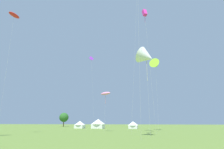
% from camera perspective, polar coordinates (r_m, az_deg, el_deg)
% --- Properties ---
extents(kite_white_delta, '(4.16, 3.80, 14.40)m').
position_cam_1_polar(kite_white_delta, '(31.71, 10.31, 5.28)').
color(kite_white_delta, white).
rests_on(kite_white_delta, ground).
extents(kite_magenta_box, '(1.77, 1.83, 26.84)m').
position_cam_1_polar(kite_magenta_box, '(45.06, 9.81, 17.76)').
color(kite_magenta_box, '#E02DA3').
rests_on(kite_magenta_box, ground).
extents(kite_lime_delta, '(3.75, 4.28, 19.77)m').
position_cam_1_polar(kite_lime_delta, '(55.37, 13.02, 2.87)').
color(kite_lime_delta, '#99DB2D').
rests_on(kite_lime_delta, ground).
extents(kite_pink_parafoil, '(3.35, 3.76, 9.70)m').
position_cam_1_polar(kite_pink_parafoil, '(47.79, -1.97, -5.74)').
color(kite_pink_parafoil, pink).
rests_on(kite_pink_parafoil, ground).
extents(kite_purple_diamond, '(2.75, 1.67, 26.10)m').
position_cam_1_polar(kite_purple_diamond, '(70.43, -6.23, 4.40)').
color(kite_purple_diamond, purple).
rests_on(kite_purple_diamond, ground).
extents(kite_red_parafoil, '(1.92, 2.71, 23.94)m').
position_cam_1_polar(kite_red_parafoil, '(45.31, -27.41, 15.55)').
color(kite_red_parafoil, red).
rests_on(kite_red_parafoil, ground).
extents(festival_tent_left, '(4.04, 4.04, 2.62)m').
position_cam_1_polar(festival_tent_left, '(73.16, -9.67, -14.57)').
color(festival_tent_left, white).
rests_on(festival_tent_left, ground).
extents(festival_tent_right, '(5.10, 5.10, 3.32)m').
position_cam_1_polar(festival_tent_right, '(70.95, -4.21, -14.43)').
color(festival_tent_right, white).
rests_on(festival_tent_right, ground).
extents(festival_tent_center, '(3.80, 3.80, 2.47)m').
position_cam_1_polar(festival_tent_center, '(68.62, 6.38, -14.79)').
color(festival_tent_center, white).
rests_on(festival_tent_center, ground).
extents(tree_distant_left, '(4.68, 4.68, 6.96)m').
position_cam_1_polar(tree_distant_left, '(102.68, -14.29, -12.42)').
color(tree_distant_left, brown).
rests_on(tree_distant_left, ground).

